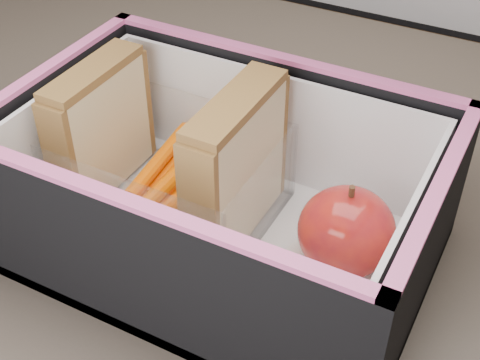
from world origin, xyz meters
name	(u,v)px	position (x,y,z in m)	size (l,w,h in m)	color
kitchen_table	(209,276)	(0.00, 0.00, 0.66)	(1.20, 0.80, 0.75)	#52463E
lunch_bag	(225,177)	(0.04, -0.04, 0.82)	(0.31, 0.31, 0.28)	black
plastic_tub	(167,171)	(-0.02, -0.03, 0.80)	(0.17, 0.12, 0.07)	white
sandwich_left	(100,127)	(-0.08, -0.03, 0.82)	(0.03, 0.10, 0.11)	beige
sandwich_right	(236,167)	(0.04, -0.03, 0.82)	(0.03, 0.10, 0.12)	beige
carrot_sticks	(165,187)	(-0.02, -0.03, 0.78)	(0.06, 0.16, 0.03)	#E75800
paper_napkin	(340,265)	(0.13, -0.03, 0.77)	(0.08, 0.08, 0.01)	white
red_apple	(346,231)	(0.13, -0.03, 0.80)	(0.08, 0.08, 0.07)	maroon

